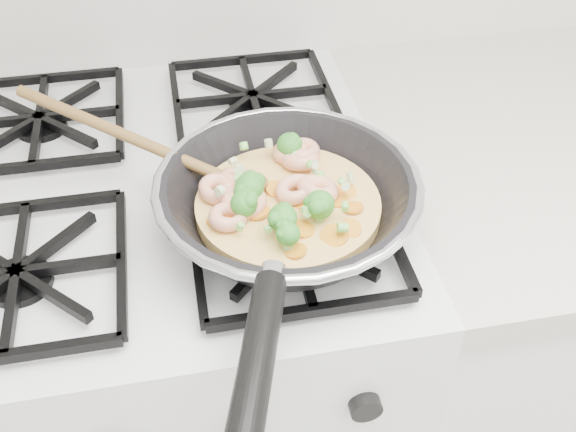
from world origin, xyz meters
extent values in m
cube|color=white|center=(0.00, 1.70, 0.45)|extent=(0.60, 0.60, 0.90)
cube|color=black|center=(0.00, 1.70, 0.91)|extent=(0.56, 0.56, 0.02)
torus|color=silver|center=(0.15, 1.57, 0.98)|extent=(0.30, 0.30, 0.01)
cylinder|color=black|center=(0.08, 1.35, 0.98)|extent=(0.08, 0.18, 0.03)
cylinder|color=#F0C368|center=(0.15, 1.57, 0.94)|extent=(0.21, 0.21, 0.02)
ellipsoid|color=brown|center=(0.11, 1.60, 0.96)|extent=(0.06, 0.06, 0.01)
cylinder|color=brown|center=(-0.02, 1.68, 0.99)|extent=(0.25, 0.17, 0.07)
torus|color=#EDAF8C|center=(0.07, 1.60, 0.96)|extent=(0.06, 0.06, 0.02)
torus|color=#EDAF8C|center=(0.10, 1.57, 0.96)|extent=(0.06, 0.06, 0.02)
torus|color=#EDAF8C|center=(0.09, 1.57, 0.96)|extent=(0.06, 0.06, 0.03)
torus|color=#EDAF8C|center=(0.16, 1.58, 0.96)|extent=(0.06, 0.06, 0.02)
torus|color=#EDAF8C|center=(0.18, 1.57, 0.96)|extent=(0.07, 0.07, 0.03)
torus|color=#EDAF8C|center=(0.17, 1.65, 0.96)|extent=(0.06, 0.06, 0.02)
torus|color=#EDAF8C|center=(0.10, 1.57, 0.96)|extent=(0.06, 0.06, 0.03)
torus|color=#EDAF8C|center=(0.18, 1.65, 0.96)|extent=(0.06, 0.06, 0.02)
torus|color=#EDAF8C|center=(0.17, 1.63, 0.96)|extent=(0.06, 0.06, 0.03)
torus|color=#EDAF8C|center=(0.10, 1.61, 0.96)|extent=(0.07, 0.07, 0.03)
torus|color=#EDAF8C|center=(0.08, 1.55, 0.96)|extent=(0.06, 0.06, 0.02)
ellipsoid|color=#3F912F|center=(0.17, 1.65, 0.97)|extent=(0.04, 0.04, 0.03)
ellipsoid|color=#3F912F|center=(0.13, 1.52, 0.97)|extent=(0.04, 0.04, 0.03)
ellipsoid|color=#3F912F|center=(0.10, 1.55, 0.97)|extent=(0.04, 0.04, 0.03)
ellipsoid|color=#3F912F|center=(0.13, 1.50, 0.97)|extent=(0.03, 0.03, 0.03)
ellipsoid|color=#3F912F|center=(0.11, 1.58, 0.97)|extent=(0.04, 0.04, 0.03)
ellipsoid|color=#3F912F|center=(0.18, 1.54, 0.97)|extent=(0.04, 0.04, 0.03)
cylinder|color=orange|center=(0.14, 1.59, 0.95)|extent=(0.03, 0.03, 0.01)
cylinder|color=orange|center=(0.07, 1.55, 0.95)|extent=(0.03, 0.03, 0.01)
cylinder|color=orange|center=(0.22, 1.57, 0.95)|extent=(0.03, 0.03, 0.01)
cylinder|color=orange|center=(0.11, 1.56, 0.95)|extent=(0.04, 0.04, 0.01)
cylinder|color=orange|center=(0.11, 1.59, 0.95)|extent=(0.04, 0.04, 0.01)
cylinder|color=orange|center=(0.19, 1.57, 0.95)|extent=(0.04, 0.04, 0.01)
cylinder|color=orange|center=(0.19, 1.51, 0.95)|extent=(0.03, 0.03, 0.01)
cylinder|color=orange|center=(0.11, 1.62, 0.95)|extent=(0.03, 0.03, 0.01)
cylinder|color=orange|center=(0.14, 1.49, 0.95)|extent=(0.03, 0.03, 0.01)
cylinder|color=orange|center=(0.08, 1.57, 0.95)|extent=(0.03, 0.03, 0.01)
cylinder|color=orange|center=(0.20, 1.51, 0.95)|extent=(0.03, 0.03, 0.01)
cylinder|color=orange|center=(0.15, 1.52, 0.95)|extent=(0.03, 0.03, 0.00)
cylinder|color=orange|center=(0.17, 1.56, 0.95)|extent=(0.03, 0.03, 0.00)
cylinder|color=orange|center=(0.10, 1.62, 0.95)|extent=(0.03, 0.03, 0.01)
cylinder|color=orange|center=(0.22, 1.54, 0.95)|extent=(0.03, 0.03, 0.01)
cylinder|color=orange|center=(0.20, 1.56, 0.95)|extent=(0.03, 0.03, 0.00)
cylinder|color=beige|center=(0.07, 1.57, 0.98)|extent=(0.01, 0.01, 0.01)
cylinder|color=#76CD52|center=(0.12, 1.51, 0.97)|extent=(0.01, 0.01, 0.01)
cylinder|color=beige|center=(0.21, 1.56, 0.97)|extent=(0.01, 0.01, 0.01)
cylinder|color=#76CD52|center=(0.17, 1.54, 0.98)|extent=(0.01, 0.01, 0.01)
cylinder|color=#76CD52|center=(0.11, 1.65, 0.98)|extent=(0.01, 0.01, 0.01)
cylinder|color=#76CD52|center=(0.21, 1.57, 0.98)|extent=(0.01, 0.01, 0.01)
cylinder|color=#76CD52|center=(0.10, 1.60, 0.97)|extent=(0.01, 0.01, 0.01)
cylinder|color=#76CD52|center=(0.16, 1.53, 0.97)|extent=(0.01, 0.01, 0.01)
cylinder|color=#76CD52|center=(0.20, 1.53, 0.97)|extent=(0.01, 0.01, 0.01)
cylinder|color=beige|center=(0.18, 1.60, 0.98)|extent=(0.01, 0.01, 0.01)
cylinder|color=beige|center=(0.10, 1.60, 0.98)|extent=(0.01, 0.01, 0.01)
cylinder|color=beige|center=(0.13, 1.50, 0.97)|extent=(0.01, 0.01, 0.01)
cylinder|color=#76CD52|center=(0.18, 1.60, 0.98)|extent=(0.01, 0.01, 0.01)
cylinder|color=#76CD52|center=(0.09, 1.52, 0.97)|extent=(0.01, 0.01, 0.01)
cylinder|color=beige|center=(0.17, 1.64, 0.97)|extent=(0.01, 0.01, 0.01)
cylinder|color=beige|center=(0.22, 1.58, 0.97)|extent=(0.01, 0.01, 0.01)
cylinder|color=beige|center=(0.19, 1.60, 0.97)|extent=(0.01, 0.01, 0.01)
cylinder|color=beige|center=(0.10, 1.63, 0.97)|extent=(0.01, 0.01, 0.01)
cylinder|color=beige|center=(0.14, 1.65, 0.98)|extent=(0.01, 0.01, 0.01)
cylinder|color=#76CD52|center=(0.19, 1.59, 0.97)|extent=(0.01, 0.01, 0.01)
cylinder|color=#76CD52|center=(0.19, 1.50, 0.97)|extent=(0.01, 0.01, 0.01)
camera|label=1|loc=(0.04, 1.01, 1.44)|focal=42.07mm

